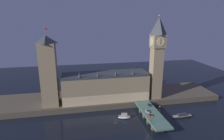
% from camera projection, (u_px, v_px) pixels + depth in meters
% --- Properties ---
extents(ground_plane, '(400.00, 400.00, 0.00)m').
position_uv_depth(ground_plane, '(115.00, 120.00, 151.79)').
color(ground_plane, black).
extents(embankment, '(220.00, 42.00, 5.20)m').
position_uv_depth(embankment, '(107.00, 98.00, 188.04)').
color(embankment, brown).
rests_on(embankment, ground_plane).
extents(parliament_hall, '(79.21, 22.36, 30.89)m').
position_uv_depth(parliament_hall, '(105.00, 86.00, 176.32)').
color(parliament_hall, tan).
rests_on(parliament_hall, embankment).
extents(clock_tower, '(12.13, 12.24, 77.65)m').
position_uv_depth(clock_tower, '(157.00, 56.00, 172.75)').
color(clock_tower, tan).
rests_on(clock_tower, embankment).
extents(victoria_tower, '(13.76, 13.76, 67.30)m').
position_uv_depth(victoria_tower, '(49.00, 72.00, 159.44)').
color(victoria_tower, tan).
rests_on(victoria_tower, embankment).
extents(bridge, '(13.47, 46.00, 5.69)m').
position_uv_depth(bridge, '(152.00, 115.00, 151.38)').
color(bridge, slate).
rests_on(bridge, ground_plane).
extents(car_northbound_lead, '(2.01, 4.80, 1.51)m').
position_uv_depth(car_northbound_lead, '(147.00, 111.00, 152.63)').
color(car_northbound_lead, silver).
rests_on(car_northbound_lead, bridge).
extents(car_northbound_trail, '(1.99, 4.20, 1.33)m').
position_uv_depth(car_northbound_trail, '(150.00, 115.00, 146.45)').
color(car_northbound_trail, red).
rests_on(car_northbound_trail, bridge).
extents(car_southbound_trail, '(1.97, 4.57, 1.46)m').
position_uv_depth(car_southbound_trail, '(149.00, 105.00, 164.12)').
color(car_southbound_trail, navy).
rests_on(car_southbound_trail, bridge).
extents(pedestrian_near_rail, '(0.38, 0.38, 1.60)m').
position_uv_depth(pedestrian_near_rail, '(150.00, 120.00, 139.29)').
color(pedestrian_near_rail, black).
rests_on(pedestrian_near_rail, bridge).
extents(pedestrian_mid_walk, '(0.38, 0.38, 1.60)m').
position_uv_depth(pedestrian_mid_walk, '(158.00, 110.00, 153.95)').
color(pedestrian_mid_walk, black).
rests_on(pedestrian_mid_walk, bridge).
extents(street_lamp_near, '(1.34, 0.60, 6.17)m').
position_uv_depth(street_lamp_near, '(152.00, 119.00, 134.76)').
color(street_lamp_near, '#2D3333').
rests_on(street_lamp_near, bridge).
extents(street_lamp_mid, '(1.34, 0.60, 5.96)m').
position_uv_depth(street_lamp_mid, '(160.00, 108.00, 151.05)').
color(street_lamp_mid, '#2D3333').
rests_on(street_lamp_mid, bridge).
extents(street_lamp_far, '(1.34, 0.60, 7.19)m').
position_uv_depth(street_lamp_far, '(139.00, 101.00, 162.48)').
color(street_lamp_far, '#2D3333').
rests_on(street_lamp_far, bridge).
extents(boat_upstream, '(10.80, 5.35, 4.59)m').
position_uv_depth(boat_upstream, '(124.00, 117.00, 153.66)').
color(boat_upstream, white).
rests_on(boat_upstream, ground_plane).
extents(boat_downstream, '(17.88, 4.09, 3.41)m').
position_uv_depth(boat_downstream, '(182.00, 116.00, 155.58)').
color(boat_downstream, '#28282D').
rests_on(boat_downstream, ground_plane).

